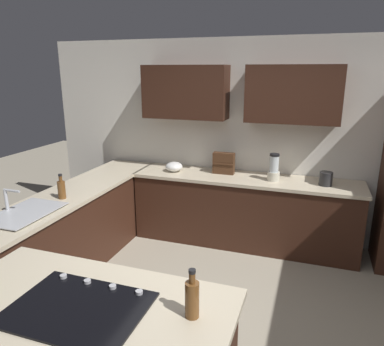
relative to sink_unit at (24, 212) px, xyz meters
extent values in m
plane|color=#9E937F|center=(-1.83, -0.15, -0.92)|extent=(14.00, 14.00, 0.00)
cube|color=white|center=(-1.83, -2.25, 0.38)|extent=(6.00, 0.10, 2.60)
cube|color=#381E14|center=(-2.23, -2.03, 1.01)|extent=(1.10, 0.34, 0.67)
cube|color=#381E14|center=(-0.88, -2.03, 1.01)|extent=(1.10, 0.34, 0.67)
cube|color=#381E14|center=(-1.73, -1.87, -0.49)|extent=(2.80, 0.60, 0.86)
cube|color=beige|center=(-1.73, -1.87, -0.04)|extent=(2.84, 0.64, 0.04)
cube|color=#381E14|center=(-0.01, -0.70, -0.49)|extent=(0.60, 2.90, 0.86)
cube|color=beige|center=(-0.01, -0.70, -0.04)|extent=(0.64, 2.94, 0.04)
cube|color=beige|center=(-1.33, 1.04, -0.04)|extent=(1.74, 1.01, 0.04)
cube|color=#515456|center=(-0.01, -0.17, -0.01)|extent=(0.40, 0.30, 0.02)
cube|color=#515456|center=(-0.01, 0.17, -0.01)|extent=(0.40, 0.30, 0.02)
cube|color=#B7BABF|center=(-0.01, 0.00, 0.00)|extent=(0.46, 0.70, 0.01)
cylinder|color=#B7BABF|center=(0.19, 0.00, 0.09)|extent=(0.03, 0.03, 0.22)
cylinder|color=#B7BABF|center=(0.11, 0.00, 0.20)|extent=(0.18, 0.02, 0.02)
cube|color=black|center=(-1.33, 1.04, -0.01)|extent=(0.76, 0.56, 0.01)
cylinder|color=#B2B2B7|center=(-1.60, 0.81, 0.01)|extent=(0.04, 0.04, 0.02)
cylinder|color=#B2B2B7|center=(-1.42, 0.81, 0.01)|extent=(0.04, 0.04, 0.02)
cylinder|color=#B2B2B7|center=(-1.24, 0.81, 0.01)|extent=(0.04, 0.04, 0.02)
cylinder|color=#B2B2B7|center=(-1.06, 0.81, 0.01)|extent=(0.04, 0.04, 0.02)
cylinder|color=beige|center=(-2.08, -1.85, 0.04)|extent=(0.15, 0.15, 0.11)
cylinder|color=silver|center=(-2.08, -1.85, 0.19)|extent=(0.11, 0.11, 0.20)
cylinder|color=black|center=(-2.08, -1.85, 0.30)|extent=(0.12, 0.12, 0.03)
ellipsoid|color=white|center=(-0.78, -1.85, 0.04)|extent=(0.23, 0.23, 0.13)
cube|color=#472B19|center=(-1.43, -1.95, 0.12)|extent=(0.28, 0.10, 0.28)
cube|color=#472B19|center=(-1.43, -1.90, 0.12)|extent=(0.26, 0.02, 0.02)
cylinder|color=#262628|center=(-2.68, -1.85, 0.06)|extent=(0.15, 0.15, 0.16)
cylinder|color=brown|center=(-0.06, -0.48, 0.07)|extent=(0.08, 0.08, 0.19)
cylinder|color=brown|center=(-0.06, -0.48, 0.20)|extent=(0.04, 0.04, 0.06)
cylinder|color=black|center=(-0.06, -0.48, 0.24)|extent=(0.04, 0.04, 0.02)
cylinder|color=brown|center=(-1.96, 0.88, 0.09)|extent=(0.08, 0.08, 0.21)
cylinder|color=brown|center=(-1.96, 0.88, 0.22)|extent=(0.04, 0.04, 0.06)
cylinder|color=black|center=(-1.96, 0.88, 0.26)|extent=(0.04, 0.04, 0.02)
camera|label=1|loc=(-2.51, 2.50, 1.28)|focal=34.12mm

